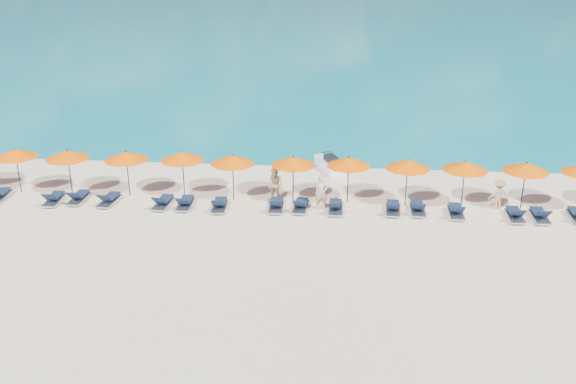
{
  "coord_description": "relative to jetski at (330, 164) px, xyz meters",
  "views": [
    {
      "loc": [
        2.28,
        -23.34,
        11.5
      ],
      "look_at": [
        0.0,
        3.0,
        1.2
      ],
      "focal_mm": 40.0,
      "sensor_mm": 36.0,
      "label": 1
    }
  ],
  "objects": [
    {
      "name": "lounger_6",
      "position": [
        -7.62,
        -5.81,
        -0.12
      ],
      "size": [
        0.75,
        1.74,
        0.66
      ],
      "rotation": [
        0.0,
        0.0,
        -0.07
      ],
      "color": "silver",
      "rests_on": "ground"
    },
    {
      "name": "lounger_12",
      "position": [
        3.02,
        -5.59,
        -0.12
      ],
      "size": [
        0.71,
        1.73,
        0.66
      ],
      "rotation": [
        0.0,
        0.0,
        -0.05
      ],
      "color": "silver",
      "rests_on": "ground"
    },
    {
      "name": "lounger_15",
      "position": [
        8.39,
        -5.86,
        -0.12
      ],
      "size": [
        0.67,
        1.72,
        0.66
      ],
      "rotation": [
        0.0,
        0.0,
        -0.03
      ],
      "color": "silver",
      "rests_on": "ground"
    },
    {
      "name": "headland_main",
      "position": [
        -301.7,
        530.51,
        -38.35
      ],
      "size": [
        374.0,
        242.0,
        126.5
      ],
      "color": "black",
      "rests_on": "ground"
    },
    {
      "name": "lounger_9",
      "position": [
        -2.32,
        -5.7,
        -0.12
      ],
      "size": [
        0.67,
        1.72,
        0.66
      ],
      "rotation": [
        0.0,
        0.0,
        0.03
      ],
      "color": "silver",
      "rests_on": "ground"
    },
    {
      "name": "umbrella_2",
      "position": [
        -12.51,
        -4.56,
        1.66
      ],
      "size": [
        2.1,
        2.1,
        2.28
      ],
      "color": "black",
      "rests_on": "ground"
    },
    {
      "name": "lounger_3",
      "position": [
        -12.87,
        -5.82,
        -0.12
      ],
      "size": [
        0.74,
        1.74,
        0.66
      ],
      "rotation": [
        0.0,
        0.0,
        0.07
      ],
      "color": "silver",
      "rests_on": "ground"
    },
    {
      "name": "jetski",
      "position": [
        0.0,
        0.0,
        0.0
      ],
      "size": [
        1.79,
        2.57,
        0.86
      ],
      "rotation": [
        0.0,
        0.0,
        0.41
      ],
      "color": "white",
      "rests_on": "ground"
    },
    {
      "name": "umbrella_10",
      "position": [
        8.96,
        -4.57,
        1.66
      ],
      "size": [
        2.1,
        2.1,
        2.28
      ],
      "color": "black",
      "rests_on": "ground"
    },
    {
      "name": "umbrella_1",
      "position": [
        -15.1,
        -4.56,
        1.66
      ],
      "size": [
        2.1,
        2.1,
        2.28
      ],
      "color": "black",
      "rests_on": "ground"
    },
    {
      "name": "beachgoer_c",
      "position": [
        7.86,
        -4.73,
        0.35
      ],
      "size": [
        0.95,
        0.52,
        1.42
      ],
      "primitive_type": "imported",
      "rotation": [
        0.0,
        0.0,
        3.25
      ],
      "color": "tan",
      "rests_on": "ground"
    },
    {
      "name": "lounger_4",
      "position": [
        -11.78,
        -5.53,
        -0.12
      ],
      "size": [
        0.65,
        1.71,
        0.66
      ],
      "rotation": [
        0.0,
        0.0,
        -0.01
      ],
      "color": "silver",
      "rests_on": "ground"
    },
    {
      "name": "lounger_5",
      "position": [
        -10.24,
        -5.7,
        -0.12
      ],
      "size": [
        0.74,
        1.74,
        0.66
      ],
      "rotation": [
        0.0,
        0.0,
        -0.07
      ],
      "color": "silver",
      "rests_on": "ground"
    },
    {
      "name": "lounger_7",
      "position": [
        -6.57,
        -5.79,
        -0.12
      ],
      "size": [
        0.67,
        1.72,
        0.66
      ],
      "rotation": [
        0.0,
        0.0,
        0.03
      ],
      "color": "silver",
      "rests_on": "ground"
    },
    {
      "name": "umbrella_7",
      "position": [
        0.95,
        -4.48,
        1.66
      ],
      "size": [
        2.1,
        2.1,
        2.28
      ],
      "color": "black",
      "rests_on": "ground"
    },
    {
      "name": "umbrella_3",
      "position": [
        -9.62,
        -4.53,
        1.66
      ],
      "size": [
        2.1,
        2.1,
        2.28
      ],
      "color": "black",
      "rests_on": "ground"
    },
    {
      "name": "lounger_8",
      "position": [
        -4.93,
        -5.9,
        -0.12
      ],
      "size": [
        0.73,
        1.74,
        0.66
      ],
      "rotation": [
        0.0,
        0.0,
        0.07
      ],
      "color": "silver",
      "rests_on": "ground"
    },
    {
      "name": "beachgoer_a",
      "position": [
        -0.25,
        -5.53,
        0.48
      ],
      "size": [
        0.7,
        0.56,
        1.67
      ],
      "primitive_type": "imported",
      "rotation": [
        0.0,
        0.0,
        0.3
      ],
      "color": "tan",
      "rests_on": "ground"
    },
    {
      "name": "lounger_10",
      "position": [
        -1.19,
        -5.63,
        -0.12
      ],
      "size": [
        0.73,
        1.74,
        0.66
      ],
      "rotation": [
        0.0,
        0.0,
        -0.07
      ],
      "color": "silver",
      "rests_on": "ground"
    },
    {
      "name": "umbrella_6",
      "position": [
        -1.62,
        -4.61,
        1.66
      ],
      "size": [
        2.1,
        2.1,
        2.28
      ],
      "color": "black",
      "rests_on": "ground"
    },
    {
      "name": "umbrella_9",
      "position": [
        6.24,
        -4.61,
        1.66
      ],
      "size": [
        2.1,
        2.1,
        2.28
      ],
      "color": "black",
      "rests_on": "ground"
    },
    {
      "name": "lounger_11",
      "position": [
        0.41,
        -5.71,
        -0.12
      ],
      "size": [
        0.62,
        1.7,
        0.66
      ],
      "rotation": [
        0.0,
        0.0,
        -0.0
      ],
      "color": "silver",
      "rests_on": "ground"
    },
    {
      "name": "lounger_13",
      "position": [
        4.14,
        -5.52,
        -0.12
      ],
      "size": [
        0.65,
        1.71,
        0.66
      ],
      "rotation": [
        0.0,
        0.0,
        -0.02
      ],
      "color": "silver",
      "rests_on": "ground"
    },
    {
      "name": "ground",
      "position": [
        -1.7,
        -9.49,
        -0.35
      ],
      "size": [
        1400.0,
        1400.0,
        0.0
      ],
      "primitive_type": "plane",
      "color": "beige"
    },
    {
      "name": "lounger_14",
      "position": [
        5.83,
        -5.71,
        -0.12
      ],
      "size": [
        0.67,
        1.72,
        0.66
      ],
      "rotation": [
        0.0,
        0.0,
        -0.03
      ],
      "color": "silver",
      "rests_on": "ground"
    },
    {
      "name": "umbrella_5",
      "position": [
        -4.48,
        -4.63,
        1.66
      ],
      "size": [
        2.1,
        2.1,
        2.28
      ],
      "color": "black",
      "rests_on": "ground"
    },
    {
      "name": "lounger_2",
      "position": [
        -15.68,
        -5.57,
        -0.12
      ],
      "size": [
        0.79,
        1.76,
        0.66
      ],
      "rotation": [
        0.0,
        0.0,
        0.1
      ],
      "color": "silver",
      "rests_on": "ground"
    },
    {
      "name": "umbrella_4",
      "position": [
        -6.95,
        -4.34,
        1.66
      ],
      "size": [
        2.1,
        2.1,
        2.28
      ],
      "color": "black",
      "rests_on": "ground"
    },
    {
      "name": "beachgoer_b",
      "position": [
        -2.47,
        -4.72,
        0.48
      ],
      "size": [
        0.93,
        0.77,
        1.67
      ],
      "primitive_type": "imported",
      "rotation": [
        0.0,
        0.0,
        -0.43
      ],
      "color": "tan",
      "rests_on": "ground"
    },
    {
      "name": "umbrella_8",
      "position": [
        3.65,
        -4.6,
        1.66
      ],
      "size": [
        2.1,
        2.1,
        2.28
      ],
      "color": "black",
      "rests_on": "ground"
    },
    {
      "name": "lounger_16",
      "position": [
        9.47,
        -5.86,
        -0.12
      ],
      "size": [
        0.65,
        1.71,
        0.66
      ],
      "rotation": [
        0.0,
        0.0,
        -0.02
      ],
      "color": "silver",
      "rests_on": "ground"
    }
  ]
}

